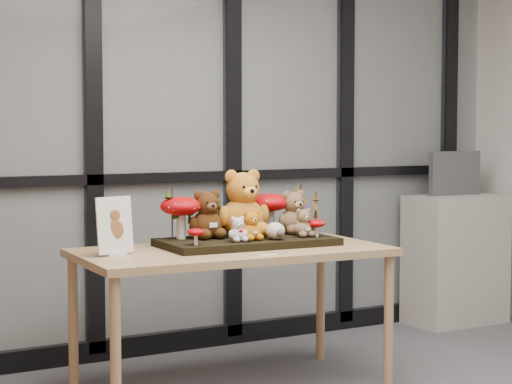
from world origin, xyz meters
TOP-DOWN VIEW (x-y plane):
  - room_shell at (0.00, 0.00)m, footprint 5.00×5.00m
  - glass_partition at (-0.00, 2.47)m, footprint 4.90×0.06m
  - display_table at (-0.05, 1.57)m, footprint 1.60×0.87m
  - diorama_tray at (0.07, 1.62)m, footprint 0.92×0.50m
  - bear_pooh_yellow at (0.09, 1.70)m, footprint 0.31×0.29m
  - bear_brown_medium at (-0.11, 1.72)m, footprint 0.22×0.20m
  - bear_tan_back at (0.40, 1.68)m, footprint 0.21×0.19m
  - bear_small_yellow at (0.05, 1.53)m, footprint 0.14×0.12m
  - bear_white_bow at (-0.04, 1.51)m, footprint 0.11×0.10m
  - bear_beige_small at (0.36, 1.52)m, footprint 0.13×0.12m
  - plush_cream_hedgehog at (0.17, 1.49)m, footprint 0.08×0.07m
  - mushroom_back_left at (-0.24, 1.76)m, footprint 0.22×0.22m
  - mushroom_back_right at (0.30, 1.76)m, footprint 0.22×0.22m
  - mushroom_front_left at (-0.29, 1.50)m, footprint 0.08×0.08m
  - mushroom_front_right at (0.42, 1.49)m, footprint 0.09×0.09m
  - sprig_green_far_left at (-0.29, 1.76)m, footprint 0.05×0.05m
  - sprig_green_mid_left at (-0.17, 1.80)m, footprint 0.05×0.05m
  - sprig_dry_far_right at (0.45, 1.69)m, footprint 0.05×0.05m
  - sprig_dry_mid_right at (0.47, 1.58)m, footprint 0.05×0.05m
  - sprig_green_centre at (-0.01, 1.80)m, footprint 0.05×0.05m
  - sign_holder at (-0.66, 1.62)m, footprint 0.20×0.08m
  - label_card at (-0.02, 1.25)m, footprint 0.09×0.03m
  - cabinet at (2.07, 2.24)m, footprint 0.66×0.39m
  - monitor at (2.07, 2.26)m, footprint 0.42×0.04m

SIDE VIEW (x-z plane):
  - cabinet at x=2.07m, z-range 0.00..0.88m
  - display_table at x=-0.05m, z-range 0.30..1.03m
  - label_card at x=-0.02m, z-range 0.73..0.74m
  - diorama_tray at x=0.07m, z-range 0.73..0.77m
  - mushroom_front_left at x=-0.29m, z-range 0.77..0.86m
  - plush_cream_hedgehog at x=0.17m, z-range 0.77..0.87m
  - mushroom_front_right at x=0.42m, z-range 0.77..0.87m
  - bear_white_bow at x=-0.04m, z-range 0.77..0.91m
  - bear_beige_small at x=0.36m, z-range 0.77..0.94m
  - bear_small_yellow at x=0.05m, z-range 0.77..0.94m
  - sign_holder at x=-0.66m, z-range 0.72..1.01m
  - sprig_green_mid_left at x=-0.17m, z-range 0.77..0.97m
  - sprig_green_centre at x=-0.01m, z-range 0.77..0.97m
  - sprig_dry_mid_right at x=0.47m, z-range 0.77..1.00m
  - mushroom_back_right at x=0.30m, z-range 0.77..1.01m
  - mushroom_back_left at x=-0.24m, z-range 0.77..1.01m
  - bear_tan_back at x=0.40m, z-range 0.77..1.03m
  - sprig_green_far_left at x=-0.29m, z-range 0.77..1.04m
  - sprig_dry_far_right at x=0.45m, z-range 0.77..1.04m
  - bear_brown_medium at x=-0.11m, z-range 0.77..1.05m
  - bear_pooh_yellow at x=0.09m, z-range 0.77..1.16m
  - monitor at x=2.07m, z-range 0.88..1.18m
  - glass_partition at x=0.00m, z-range 0.03..2.81m
  - room_shell at x=0.00m, z-range -0.82..4.18m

